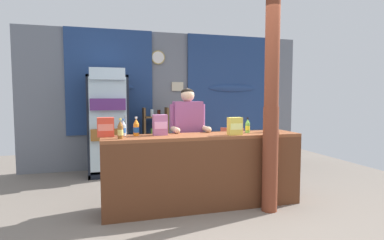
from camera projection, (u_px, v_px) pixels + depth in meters
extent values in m
plane|color=slate|center=(193.00, 189.00, 4.74)|extent=(7.66, 7.66, 0.00)
cube|color=slate|center=(169.00, 100.00, 6.35)|extent=(5.71, 0.12, 2.70)
cube|color=navy|center=(110.00, 82.00, 5.91)|extent=(1.62, 0.04, 2.01)
ellipsoid|color=navy|center=(110.00, 87.00, 5.90)|extent=(0.89, 0.10, 0.16)
cube|color=navy|center=(232.00, 84.00, 6.60)|extent=(1.95, 0.04, 2.01)
ellipsoid|color=navy|center=(232.00, 88.00, 6.59)|extent=(1.07, 0.10, 0.16)
cylinder|color=tan|center=(158.00, 57.00, 6.14)|extent=(0.27, 0.03, 0.27)
cylinder|color=white|center=(158.00, 57.00, 6.13)|extent=(0.23, 0.01, 0.23)
cube|color=beige|center=(177.00, 86.00, 6.29)|extent=(0.24, 0.02, 0.18)
cube|color=brown|center=(203.00, 136.00, 3.94)|extent=(2.54, 0.51, 0.04)
cube|color=brown|center=(209.00, 177.00, 3.75)|extent=(2.54, 0.04, 0.90)
cube|color=brown|center=(104.00, 179.00, 3.64)|extent=(0.08, 0.46, 0.90)
cube|color=brown|center=(287.00, 166.00, 4.31)|extent=(0.08, 0.46, 0.90)
cylinder|color=brown|center=(270.00, 159.00, 3.81)|extent=(0.19, 0.19, 1.30)
cylinder|color=brown|center=(272.00, 53.00, 3.71)|extent=(0.17, 0.17, 1.30)
ellipsoid|color=brown|center=(277.00, 133.00, 3.81)|extent=(0.06, 0.05, 0.08)
cube|color=black|center=(108.00, 124.00, 5.90)|extent=(0.70, 0.04, 1.80)
cube|color=black|center=(89.00, 126.00, 5.51)|extent=(0.04, 0.67, 1.80)
cube|color=black|center=(127.00, 125.00, 5.69)|extent=(0.04, 0.67, 1.80)
cube|color=black|center=(107.00, 77.00, 5.53)|extent=(0.70, 0.67, 0.04)
cube|color=black|center=(109.00, 172.00, 5.66)|extent=(0.70, 0.67, 0.08)
cube|color=silver|center=(108.00, 124.00, 5.28)|extent=(0.64, 0.02, 1.64)
cylinder|color=#B7B7BC|center=(126.00, 127.00, 5.34)|extent=(0.02, 0.02, 0.40)
cube|color=silver|center=(108.00, 138.00, 5.61)|extent=(0.62, 0.59, 0.02)
cube|color=brown|center=(108.00, 133.00, 5.47)|extent=(0.58, 0.55, 0.20)
cube|color=silver|center=(108.00, 110.00, 5.57)|extent=(0.62, 0.59, 0.02)
cube|color=#56286B|center=(108.00, 104.00, 5.44)|extent=(0.58, 0.55, 0.20)
cube|color=silver|center=(107.00, 81.00, 5.54)|extent=(0.62, 0.59, 0.02)
cube|color=silver|center=(107.00, 75.00, 5.40)|extent=(0.58, 0.55, 0.20)
cube|color=brown|center=(144.00, 139.00, 5.91)|extent=(0.04, 0.28, 1.21)
cube|color=brown|center=(167.00, 138.00, 6.03)|extent=(0.04, 0.28, 1.21)
cube|color=brown|center=(155.00, 117.00, 5.93)|extent=(0.44, 0.28, 0.02)
cylinder|color=silver|center=(152.00, 113.00, 5.91)|extent=(0.06, 0.06, 0.14)
cylinder|color=black|center=(159.00, 113.00, 5.95)|extent=(0.07, 0.07, 0.13)
cube|color=brown|center=(156.00, 136.00, 5.96)|extent=(0.44, 0.28, 0.02)
cylinder|color=#75C64C|center=(152.00, 132.00, 5.94)|extent=(0.06, 0.06, 0.13)
cylinder|color=black|center=(159.00, 132.00, 5.97)|extent=(0.06, 0.06, 0.12)
cube|color=brown|center=(156.00, 154.00, 5.99)|extent=(0.44, 0.28, 0.02)
cylinder|color=#75C64C|center=(152.00, 150.00, 5.97)|extent=(0.05, 0.05, 0.14)
cylinder|color=orange|center=(159.00, 150.00, 6.00)|extent=(0.06, 0.06, 0.12)
cube|color=#E5563D|center=(233.00, 149.00, 5.78)|extent=(0.60, 0.60, 0.04)
cube|color=#E5563D|center=(232.00, 139.00, 5.57)|extent=(0.38, 0.25, 0.40)
cylinder|color=#E5563D|center=(244.00, 159.00, 5.93)|extent=(0.04, 0.04, 0.44)
cylinder|color=#E5563D|center=(225.00, 158.00, 6.02)|extent=(0.04, 0.04, 0.44)
cylinder|color=#E5563D|center=(242.00, 163.00, 5.56)|extent=(0.04, 0.04, 0.44)
cylinder|color=#E5563D|center=(221.00, 162.00, 5.66)|extent=(0.04, 0.04, 0.44)
cube|color=#E5563D|center=(244.00, 143.00, 5.72)|extent=(0.24, 0.36, 0.03)
cube|color=#E5563D|center=(223.00, 142.00, 5.82)|extent=(0.24, 0.36, 0.03)
cylinder|color=#28282D|center=(182.00, 168.00, 4.38)|extent=(0.11, 0.11, 0.83)
cylinder|color=#28282D|center=(193.00, 167.00, 4.42)|extent=(0.11, 0.11, 0.83)
cube|color=#934C7F|center=(188.00, 120.00, 4.35)|extent=(0.40, 0.20, 0.52)
sphere|color=#DBB28E|center=(188.00, 95.00, 4.32)|extent=(0.19, 0.19, 0.19)
ellipsoid|color=black|center=(187.00, 92.00, 4.33)|extent=(0.18, 0.18, 0.10)
cylinder|color=#934C7F|center=(173.00, 116.00, 4.28)|extent=(0.08, 0.08, 0.34)
cylinder|color=#DBB28E|center=(175.00, 130.00, 4.15)|extent=(0.07, 0.26, 0.07)
sphere|color=#DBB28E|center=(177.00, 131.00, 4.03)|extent=(0.08, 0.08, 0.08)
cylinder|color=#934C7F|center=(202.00, 116.00, 4.40)|extent=(0.08, 0.08, 0.34)
cylinder|color=#DBB28E|center=(205.00, 129.00, 4.27)|extent=(0.07, 0.26, 0.07)
sphere|color=#DBB28E|center=(209.00, 130.00, 4.15)|extent=(0.08, 0.08, 0.08)
cylinder|color=black|center=(272.00, 125.00, 4.23)|extent=(0.09, 0.09, 0.19)
cone|color=black|center=(272.00, 115.00, 4.22)|extent=(0.09, 0.09, 0.09)
cylinder|color=red|center=(272.00, 111.00, 4.21)|extent=(0.04, 0.04, 0.03)
cylinder|color=red|center=(272.00, 125.00, 4.23)|extent=(0.10, 0.10, 0.08)
cylinder|color=silver|center=(123.00, 130.00, 3.83)|extent=(0.06, 0.06, 0.13)
cone|color=silver|center=(123.00, 123.00, 3.82)|extent=(0.06, 0.06, 0.06)
cylinder|color=blue|center=(123.00, 119.00, 3.82)|extent=(0.03, 0.03, 0.02)
cylinder|color=blue|center=(123.00, 130.00, 3.83)|extent=(0.06, 0.06, 0.06)
cylinder|color=#75C64C|center=(248.00, 128.00, 4.13)|extent=(0.06, 0.06, 0.13)
cone|color=#75C64C|center=(248.00, 121.00, 4.13)|extent=(0.06, 0.06, 0.06)
cylinder|color=black|center=(248.00, 118.00, 4.12)|extent=(0.03, 0.03, 0.02)
cylinder|color=yellow|center=(248.00, 128.00, 4.13)|extent=(0.06, 0.06, 0.06)
cylinder|color=orange|center=(136.00, 130.00, 3.81)|extent=(0.07, 0.07, 0.15)
cone|color=orange|center=(136.00, 121.00, 3.80)|extent=(0.07, 0.07, 0.07)
cylinder|color=white|center=(136.00, 118.00, 3.80)|extent=(0.03, 0.03, 0.02)
cylinder|color=#194C99|center=(136.00, 130.00, 3.81)|extent=(0.07, 0.07, 0.07)
cylinder|color=brown|center=(120.00, 132.00, 3.54)|extent=(0.06, 0.06, 0.15)
cone|color=brown|center=(120.00, 123.00, 3.53)|extent=(0.06, 0.06, 0.07)
cylinder|color=#E5CC4C|center=(120.00, 119.00, 3.53)|extent=(0.03, 0.03, 0.02)
cylinder|color=#E5D166|center=(120.00, 132.00, 3.54)|extent=(0.06, 0.06, 0.07)
cube|color=#B76699|center=(160.00, 125.00, 3.88)|extent=(0.18, 0.12, 0.26)
cube|color=#F7A5D8|center=(161.00, 125.00, 3.82)|extent=(0.16, 0.00, 0.09)
cube|color=#EAD14C|center=(235.00, 126.00, 3.89)|extent=(0.18, 0.10, 0.22)
cube|color=#FFFF8C|center=(237.00, 127.00, 3.84)|extent=(0.16, 0.00, 0.08)
cube|color=#E5422D|center=(106.00, 127.00, 3.72)|extent=(0.20, 0.11, 0.23)
cube|color=#FF826D|center=(106.00, 128.00, 3.67)|extent=(0.18, 0.00, 0.08)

